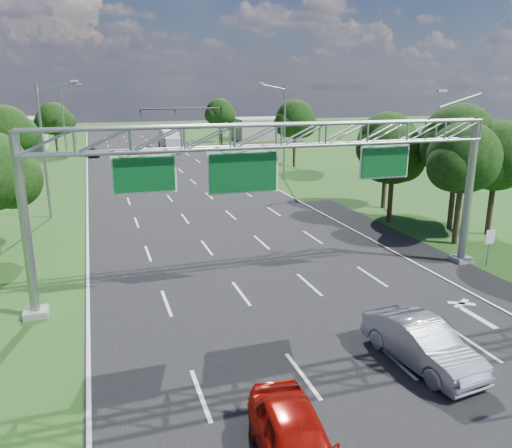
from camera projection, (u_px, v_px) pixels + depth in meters
name	position (u px, v px, depth m)	size (l,w,h in m)	color
ground	(199.00, 207.00, 41.63)	(220.00, 220.00, 0.00)	#244A16
road	(199.00, 207.00, 41.63)	(18.00, 180.00, 0.02)	black
road_flare	(420.00, 253.00, 30.04)	(3.00, 30.00, 0.02)	black
sign_gantry	(280.00, 148.00, 23.41)	(23.50, 1.00, 9.56)	gray
regulatory_sign	(490.00, 240.00, 27.53)	(0.60, 0.08, 2.10)	gray
traffic_signal	(199.00, 118.00, 74.57)	(12.21, 0.24, 7.00)	black
streetlight_l_near	(46.00, 145.00, 36.75)	(2.97, 0.22, 10.16)	gray
streetlight_l_far	(65.00, 118.00, 68.81)	(2.97, 0.22, 10.16)	gray
streetlight_r_mid	(283.00, 127.00, 52.71)	(2.97, 0.22, 10.16)	gray
tree_cluster_right	(437.00, 152.00, 34.77)	(9.91, 14.60, 8.68)	#2D2116
tree_verge_lb	(7.00, 132.00, 49.18)	(5.76, 4.80, 8.06)	#2D2116
tree_verge_lc	(55.00, 120.00, 73.10)	(5.76, 4.80, 7.62)	#2D2116
tree_verge_rd	(295.00, 121.00, 61.50)	(5.76, 4.80, 8.28)	#2D2116
tree_verge_re	(220.00, 113.00, 88.49)	(5.76, 4.80, 7.84)	#2D2116
building_right	(265.00, 128.00, 95.96)	(12.00, 9.00, 4.00)	#A09886
red_coupe	(296.00, 444.00, 12.82)	(1.92, 4.78, 1.63)	#970D06
silver_sedan	(422.00, 343.00, 17.85)	(1.72, 4.95, 1.63)	#ABADB7
car_queue_a	(143.00, 152.00, 71.87)	(1.81, 4.46, 1.29)	silver
car_queue_b	(150.00, 151.00, 72.44)	(2.25, 4.87, 1.35)	black
car_queue_c	(93.00, 152.00, 71.69)	(1.51, 3.75, 1.28)	black
car_queue_d	(230.00, 172.00, 54.54)	(1.49, 4.27, 1.41)	silver
box_truck	(169.00, 140.00, 79.19)	(2.60, 8.47, 3.21)	white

